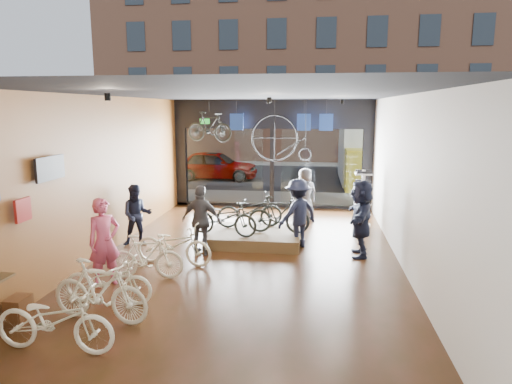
% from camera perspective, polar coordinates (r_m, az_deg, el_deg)
% --- Properties ---
extents(ground_plane, '(7.00, 12.00, 0.04)m').
position_cam_1_polar(ground_plane, '(10.79, -1.11, -8.63)').
color(ground_plane, black).
rests_on(ground_plane, ground).
extents(ceiling, '(7.00, 12.00, 0.04)m').
position_cam_1_polar(ceiling, '(10.21, -1.18, 12.20)').
color(ceiling, black).
rests_on(ceiling, ground).
extents(wall_left, '(0.04, 12.00, 3.80)m').
position_cam_1_polar(wall_left, '(11.39, -18.94, 1.77)').
color(wall_left, olive).
rests_on(wall_left, ground).
extents(wall_right, '(0.04, 12.00, 3.80)m').
position_cam_1_polar(wall_right, '(10.40, 18.40, 1.03)').
color(wall_right, beige).
rests_on(wall_right, ground).
extents(wall_back, '(7.00, 0.04, 3.80)m').
position_cam_1_polar(wall_back, '(4.63, -12.54, -10.08)').
color(wall_back, beige).
rests_on(wall_back, ground).
extents(storefront, '(7.00, 0.26, 3.80)m').
position_cam_1_polar(storefront, '(16.24, 2.04, 4.75)').
color(storefront, black).
rests_on(storefront, ground).
extents(exit_sign, '(0.35, 0.06, 0.18)m').
position_cam_1_polar(exit_sign, '(16.45, -6.43, 8.78)').
color(exit_sign, '#198C26').
rests_on(exit_sign, storefront).
extents(street_road, '(30.00, 18.00, 0.02)m').
position_cam_1_polar(street_road, '(25.38, 3.95, 2.44)').
color(street_road, black).
rests_on(street_road, ground).
extents(sidewalk_near, '(30.00, 2.40, 0.12)m').
position_cam_1_polar(sidewalk_near, '(17.69, 2.37, -0.81)').
color(sidewalk_near, slate).
rests_on(sidewalk_near, ground).
extents(sidewalk_far, '(30.00, 2.00, 0.12)m').
position_cam_1_polar(sidewalk_far, '(29.33, 4.44, 3.65)').
color(sidewalk_far, slate).
rests_on(sidewalk_far, ground).
extents(opposite_building, '(26.00, 5.00, 14.00)m').
position_cam_1_polar(opposite_building, '(31.82, 4.88, 16.70)').
color(opposite_building, brown).
rests_on(opposite_building, ground).
extents(street_car, '(4.22, 1.70, 1.44)m').
position_cam_1_polar(street_car, '(22.81, -5.17, 3.37)').
color(street_car, gray).
rests_on(street_car, street_road).
extents(box_truck, '(2.25, 6.76, 2.66)m').
position_cam_1_polar(box_truck, '(21.32, 13.70, 4.28)').
color(box_truck, silver).
rests_on(box_truck, street_road).
extents(floor_bike_0, '(1.85, 0.68, 0.97)m').
position_cam_1_polar(floor_bike_0, '(7.45, -23.86, -14.43)').
color(floor_bike_0, '#F0ECCE').
rests_on(floor_bike_0, ground_plane).
extents(floor_bike_1, '(1.83, 0.76, 1.07)m').
position_cam_1_polar(floor_bike_1, '(8.12, -18.96, -11.61)').
color(floor_bike_1, '#F0ECCE').
rests_on(floor_bike_1, ground_plane).
extents(floor_bike_2, '(1.65, 0.58, 0.87)m').
position_cam_1_polar(floor_bike_2, '(8.83, -17.99, -10.45)').
color(floor_bike_2, '#F0ECCE').
rests_on(floor_bike_2, ground_plane).
extents(floor_bike_3, '(1.61, 0.64, 0.94)m').
position_cam_1_polar(floor_bike_3, '(9.81, -13.62, -7.89)').
color(floor_bike_3, '#F0ECCE').
rests_on(floor_bike_3, ground_plane).
extents(floor_bike_4, '(1.86, 0.84, 0.95)m').
position_cam_1_polar(floor_bike_4, '(10.53, -10.24, -6.46)').
color(floor_bike_4, '#F0ECCE').
rests_on(floor_bike_4, ground_plane).
extents(display_platform, '(2.40, 1.80, 0.30)m').
position_cam_1_polar(display_platform, '(12.12, -0.17, -5.64)').
color(display_platform, '#46311C').
rests_on(display_platform, ground_plane).
extents(display_bike_left, '(1.86, 0.96, 0.93)m').
position_cam_1_polar(display_bike_left, '(11.64, -4.02, -3.21)').
color(display_bike_left, black).
rests_on(display_bike_left, display_platform).
extents(display_bike_mid, '(1.62, 0.47, 0.97)m').
position_cam_1_polar(display_bike_mid, '(11.83, 2.84, -2.87)').
color(display_bike_mid, black).
rests_on(display_bike_mid, display_platform).
extents(display_bike_right, '(1.88, 1.05, 0.94)m').
position_cam_1_polar(display_bike_right, '(12.42, -0.79, -2.29)').
color(display_bike_right, black).
rests_on(display_bike_right, display_platform).
extents(customer_0, '(0.75, 0.76, 1.78)m').
position_cam_1_polar(customer_0, '(9.59, -18.44, -5.95)').
color(customer_0, '#CC4C72').
rests_on(customer_0, ground_plane).
extents(customer_1, '(0.94, 0.84, 1.59)m').
position_cam_1_polar(customer_1, '(12.15, -14.65, -2.80)').
color(customer_1, '#161C33').
rests_on(customer_1, ground_plane).
extents(customer_2, '(1.06, 0.59, 1.70)m').
position_cam_1_polar(customer_2, '(11.03, -6.84, -3.56)').
color(customer_2, '#3F3F44').
rests_on(customer_2, ground_plane).
extents(customer_3, '(1.29, 1.24, 1.76)m').
position_cam_1_polar(customer_3, '(11.60, 5.26, -2.67)').
color(customer_3, '#161C33').
rests_on(customer_3, ground_plane).
extents(customer_4, '(0.95, 0.82, 1.64)m').
position_cam_1_polar(customer_4, '(14.61, 6.15, -0.22)').
color(customer_4, '#3F3F44').
rests_on(customer_4, ground_plane).
extents(customer_5, '(0.64, 1.74, 1.85)m').
position_cam_1_polar(customer_5, '(11.14, 12.97, -3.23)').
color(customer_5, '#161C33').
rests_on(customer_5, ground_plane).
extents(sunglasses_rack, '(0.55, 0.47, 1.72)m').
position_cam_1_polar(sunglasses_rack, '(13.89, 13.20, -0.82)').
color(sunglasses_rack, white).
rests_on(sunglasses_rack, ground_plane).
extents(wall_merch, '(0.40, 2.40, 2.60)m').
position_cam_1_polar(wall_merch, '(8.51, -28.31, -5.86)').
color(wall_merch, navy).
rests_on(wall_merch, wall_left).
extents(penny_farthing, '(1.90, 0.06, 1.52)m').
position_cam_1_polar(penny_farthing, '(14.94, 3.54, 6.55)').
color(penny_farthing, black).
rests_on(penny_farthing, ceiling).
extents(hung_bike, '(1.64, 0.89, 0.95)m').
position_cam_1_polar(hung_bike, '(14.69, -5.86, 8.11)').
color(hung_bike, black).
rests_on(hung_bike, ceiling).
extents(jersey_left, '(0.45, 0.03, 0.55)m').
position_cam_1_polar(jersey_left, '(15.52, -2.45, 8.74)').
color(jersey_left, '#1E3F99').
rests_on(jersey_left, ceiling).
extents(jersey_mid, '(0.45, 0.03, 0.55)m').
position_cam_1_polar(jersey_mid, '(15.30, 6.00, 8.67)').
color(jersey_mid, '#1E3F99').
rests_on(jersey_mid, ceiling).
extents(jersey_right, '(0.45, 0.03, 0.55)m').
position_cam_1_polar(jersey_right, '(15.30, 8.76, 8.61)').
color(jersey_right, '#1E3F99').
rests_on(jersey_right, ceiling).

